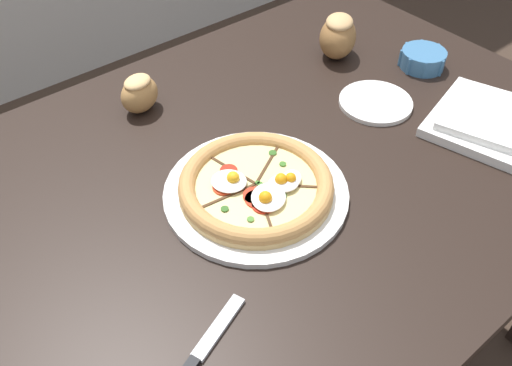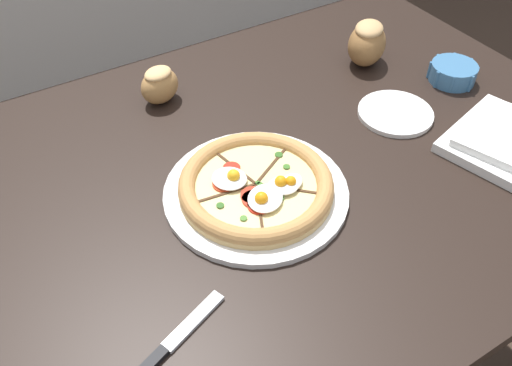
{
  "view_description": "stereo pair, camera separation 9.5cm",
  "coord_description": "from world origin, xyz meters",
  "px_view_note": "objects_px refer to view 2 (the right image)",
  "views": [
    {
      "loc": [
        -0.5,
        -0.58,
        1.47
      ],
      "look_at": [
        -0.06,
        -0.05,
        0.81
      ],
      "focal_mm": 38.0,
      "sensor_mm": 36.0,
      "label": 1
    },
    {
      "loc": [
        -0.42,
        -0.63,
        1.47
      ],
      "look_at": [
        -0.06,
        -0.05,
        0.81
      ],
      "focal_mm": 38.0,
      "sensor_mm": 36.0,
      "label": 2
    }
  ],
  "objects_px": {
    "napkin_folded": "(507,140)",
    "knife_main": "(172,342)",
    "bread_piece_mid": "(367,42)",
    "dining_table": "(270,202)",
    "pizza": "(256,187)",
    "ramekin_bowl": "(453,72)",
    "bread_piece_near": "(159,84)",
    "side_saucer": "(396,113)"
  },
  "relations": [
    {
      "from": "bread_piece_near",
      "to": "ramekin_bowl",
      "type": "bearing_deg",
      "value": -24.57
    },
    {
      "from": "pizza",
      "to": "bread_piece_mid",
      "type": "distance_m",
      "value": 0.52
    },
    {
      "from": "side_saucer",
      "to": "bread_piece_near",
      "type": "bearing_deg",
      "value": 142.56
    },
    {
      "from": "bread_piece_mid",
      "to": "knife_main",
      "type": "height_order",
      "value": "bread_piece_mid"
    },
    {
      "from": "napkin_folded",
      "to": "ramekin_bowl",
      "type": "bearing_deg",
      "value": 69.97
    },
    {
      "from": "knife_main",
      "to": "dining_table",
      "type": "bearing_deg",
      "value": 16.4
    },
    {
      "from": "ramekin_bowl",
      "to": "side_saucer",
      "type": "relative_size",
      "value": 0.7
    },
    {
      "from": "pizza",
      "to": "bread_piece_near",
      "type": "xyz_separation_m",
      "value": [
        -0.03,
        0.36,
        0.02
      ]
    },
    {
      "from": "dining_table",
      "to": "pizza",
      "type": "distance_m",
      "value": 0.14
    },
    {
      "from": "ramekin_bowl",
      "to": "knife_main",
      "type": "distance_m",
      "value": 0.87
    },
    {
      "from": "bread_piece_near",
      "to": "knife_main",
      "type": "height_order",
      "value": "bread_piece_near"
    },
    {
      "from": "knife_main",
      "to": "side_saucer",
      "type": "height_order",
      "value": "same"
    },
    {
      "from": "napkin_folded",
      "to": "knife_main",
      "type": "height_order",
      "value": "napkin_folded"
    },
    {
      "from": "bread_piece_near",
      "to": "side_saucer",
      "type": "xyz_separation_m",
      "value": [
        0.4,
        -0.31,
        -0.04
      ]
    },
    {
      "from": "ramekin_bowl",
      "to": "bread_piece_mid",
      "type": "relative_size",
      "value": 0.78
    },
    {
      "from": "bread_piece_mid",
      "to": "side_saucer",
      "type": "xyz_separation_m",
      "value": [
        -0.08,
        -0.2,
        -0.05
      ]
    },
    {
      "from": "napkin_folded",
      "to": "bread_piece_near",
      "type": "bearing_deg",
      "value": 136.24
    },
    {
      "from": "ramekin_bowl",
      "to": "napkin_folded",
      "type": "height_order",
      "value": "ramekin_bowl"
    },
    {
      "from": "knife_main",
      "to": "napkin_folded",
      "type": "bearing_deg",
      "value": -16.71
    },
    {
      "from": "dining_table",
      "to": "napkin_folded",
      "type": "height_order",
      "value": "napkin_folded"
    },
    {
      "from": "ramekin_bowl",
      "to": "side_saucer",
      "type": "distance_m",
      "value": 0.2
    },
    {
      "from": "pizza",
      "to": "ramekin_bowl",
      "type": "height_order",
      "value": "pizza"
    },
    {
      "from": "pizza",
      "to": "napkin_folded",
      "type": "distance_m",
      "value": 0.51
    },
    {
      "from": "ramekin_bowl",
      "to": "knife_main",
      "type": "xyz_separation_m",
      "value": [
        -0.83,
        -0.27,
        -0.02
      ]
    },
    {
      "from": "bread_piece_mid",
      "to": "knife_main",
      "type": "distance_m",
      "value": 0.83
    },
    {
      "from": "pizza",
      "to": "knife_main",
      "type": "height_order",
      "value": "pizza"
    },
    {
      "from": "bread_piece_near",
      "to": "bread_piece_mid",
      "type": "height_order",
      "value": "bread_piece_mid"
    },
    {
      "from": "napkin_folded",
      "to": "side_saucer",
      "type": "height_order",
      "value": "napkin_folded"
    },
    {
      "from": "pizza",
      "to": "ramekin_bowl",
      "type": "xyz_separation_m",
      "value": [
        0.57,
        0.08,
        0.0
      ]
    },
    {
      "from": "side_saucer",
      "to": "pizza",
      "type": "bearing_deg",
      "value": -172.54
    },
    {
      "from": "pizza",
      "to": "side_saucer",
      "type": "bearing_deg",
      "value": 7.46
    },
    {
      "from": "pizza",
      "to": "napkin_folded",
      "type": "xyz_separation_m",
      "value": [
        0.49,
        -0.14,
        -0.0
      ]
    },
    {
      "from": "pizza",
      "to": "bread_piece_near",
      "type": "bearing_deg",
      "value": 94.06
    },
    {
      "from": "knife_main",
      "to": "side_saucer",
      "type": "distance_m",
      "value": 0.67
    },
    {
      "from": "bread_piece_near",
      "to": "knife_main",
      "type": "xyz_separation_m",
      "value": [
        -0.23,
        -0.55,
        -0.04
      ]
    },
    {
      "from": "side_saucer",
      "to": "napkin_folded",
      "type": "bearing_deg",
      "value": -58.22
    },
    {
      "from": "dining_table",
      "to": "knife_main",
      "type": "distance_m",
      "value": 0.41
    },
    {
      "from": "ramekin_bowl",
      "to": "bread_piece_mid",
      "type": "distance_m",
      "value": 0.21
    },
    {
      "from": "side_saucer",
      "to": "ramekin_bowl",
      "type": "bearing_deg",
      "value": 9.46
    },
    {
      "from": "dining_table",
      "to": "bread_piece_mid",
      "type": "relative_size",
      "value": 9.79
    },
    {
      "from": "pizza",
      "to": "knife_main",
      "type": "xyz_separation_m",
      "value": [
        -0.25,
        -0.19,
        -0.02
      ]
    },
    {
      "from": "bread_piece_near",
      "to": "side_saucer",
      "type": "bearing_deg",
      "value": -37.44
    }
  ]
}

